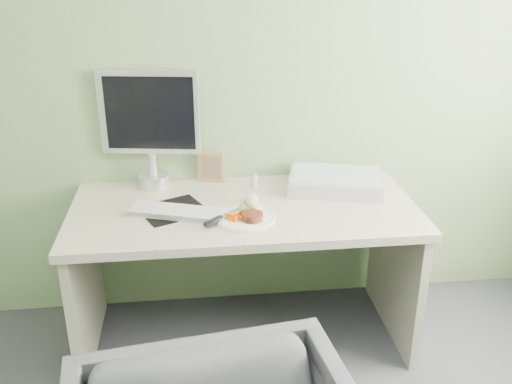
{
  "coord_description": "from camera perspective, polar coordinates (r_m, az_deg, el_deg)",
  "views": [
    {
      "loc": [
        -0.22,
        -0.76,
        1.83
      ],
      "look_at": [
        0.04,
        1.5,
        0.85
      ],
      "focal_mm": 40.0,
      "sensor_mm": 36.0,
      "label": 1
    }
  ],
  "objects": [
    {
      "name": "monitor",
      "position": [
        2.82,
        -10.58,
        6.86
      ],
      "size": [
        0.48,
        0.16,
        0.58
      ],
      "rotation": [
        0.0,
        0.0,
        -0.16
      ],
      "color": "silver",
      "rests_on": "desk"
    },
    {
      "name": "photo_frame",
      "position": [
        2.9,
        -4.56,
        2.53
      ],
      "size": [
        0.13,
        0.05,
        0.16
      ],
      "primitive_type": "cube",
      "rotation": [
        0.0,
        0.0,
        -0.26
      ],
      "color": "#9E804A",
      "rests_on": "desk"
    },
    {
      "name": "steak_knife",
      "position": [
        2.47,
        -3.61,
        -2.62
      ],
      "size": [
        0.21,
        0.2,
        0.02
      ],
      "rotation": [
        0.0,
        0.0,
        0.77
      ],
      "color": "silver",
      "rests_on": "plate"
    },
    {
      "name": "mousepad",
      "position": [
        2.62,
        -8.31,
        -1.8
      ],
      "size": [
        0.36,
        0.34,
        0.0
      ],
      "primitive_type": "cube",
      "rotation": [
        0.0,
        0.0,
        0.44
      ],
      "color": "black",
      "rests_on": "desk"
    },
    {
      "name": "keyboard",
      "position": [
        2.57,
        -7.71,
        -1.97
      ],
      "size": [
        0.45,
        0.26,
        0.02
      ],
      "primitive_type": "cube",
      "rotation": [
        0.0,
        0.0,
        -0.33
      ],
      "color": "white",
      "rests_on": "desk"
    },
    {
      "name": "scanner",
      "position": [
        2.84,
        7.91,
        0.97
      ],
      "size": [
        0.51,
        0.4,
        0.07
      ],
      "primitive_type": "cube",
      "rotation": [
        0.0,
        0.0,
        -0.24
      ],
      "color": "#ADAEB4",
      "rests_on": "desk"
    },
    {
      "name": "plate",
      "position": [
        2.51,
        -1.06,
        -2.68
      ],
      "size": [
        0.26,
        0.26,
        0.01
      ],
      "primitive_type": "cylinder",
      "color": "white",
      "rests_on": "desk"
    },
    {
      "name": "wall_back",
      "position": [
        2.81,
        -2.06,
        13.34
      ],
      "size": [
        3.5,
        0.0,
        3.5
      ],
      "primitive_type": "plane",
      "rotation": [
        1.57,
        0.0,
        0.0
      ],
      "color": "gray",
      "rests_on": "floor"
    },
    {
      "name": "steak",
      "position": [
        2.47,
        -0.38,
        -2.46
      ],
      "size": [
        0.1,
        0.1,
        0.03
      ],
      "primitive_type": "cylinder",
      "rotation": [
        0.0,
        0.0,
        -0.08
      ],
      "color": "black",
      "rests_on": "plate"
    },
    {
      "name": "potato_pile",
      "position": [
        2.54,
        -0.39,
        -1.44
      ],
      "size": [
        0.12,
        0.1,
        0.06
      ],
      "primitive_type": "ellipsoid",
      "rotation": [
        0.0,
        0.0,
        0.29
      ],
      "color": "#A58250",
      "rests_on": "plate"
    },
    {
      "name": "carrot_heap",
      "position": [
        2.48,
        -2.06,
        -2.34
      ],
      "size": [
        0.07,
        0.07,
        0.04
      ],
      "primitive_type": "cube",
      "rotation": [
        0.0,
        0.0,
        0.28
      ],
      "color": "#F35205",
      "rests_on": "plate"
    },
    {
      "name": "eyedrop_bottle",
      "position": [
        2.84,
        -0.1,
        1.15
      ],
      "size": [
        0.03,
        0.03,
        0.08
      ],
      "color": "white",
      "rests_on": "desk"
    },
    {
      "name": "desk",
      "position": [
        2.72,
        -1.17,
        -4.97
      ],
      "size": [
        1.6,
        0.75,
        0.73
      ],
      "color": "beige",
      "rests_on": "floor"
    },
    {
      "name": "computer_mouse",
      "position": [
        2.66,
        -0.45,
        -0.76
      ],
      "size": [
        0.09,
        0.13,
        0.04
      ],
      "primitive_type": "ellipsoid",
      "rotation": [
        0.0,
        0.0,
        -0.26
      ],
      "color": "white",
      "rests_on": "desk"
    }
  ]
}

